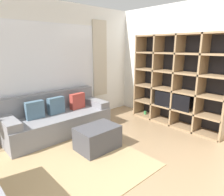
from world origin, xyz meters
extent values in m
cube|color=white|center=(0.00, 3.32, 1.35)|extent=(6.13, 0.07, 2.70)
cube|color=white|center=(0.00, 3.27, 1.45)|extent=(2.71, 0.01, 1.60)
cube|color=beige|center=(1.53, 3.26, 1.45)|extent=(0.44, 0.03, 1.90)
cube|color=white|center=(2.50, 1.64, 1.35)|extent=(0.07, 4.48, 2.70)
cube|color=tan|center=(-0.78, 1.73, 0.01)|extent=(2.89, 2.20, 0.01)
cube|color=#232328|center=(2.46, 1.44, 1.01)|extent=(0.02, 2.14, 2.03)
cube|color=#997A56|center=(2.25, 0.91, 1.01)|extent=(0.43, 0.04, 2.03)
cube|color=#997A56|center=(2.25, 1.44, 1.01)|extent=(0.43, 0.04, 2.03)
cube|color=#997A56|center=(2.25, 1.97, 1.01)|extent=(0.43, 0.04, 2.03)
cube|color=#997A56|center=(2.25, 2.51, 1.01)|extent=(0.43, 0.04, 2.03)
cube|color=#997A56|center=(2.25, 1.44, 0.02)|extent=(0.43, 2.14, 0.04)
cube|color=#997A56|center=(2.25, 1.44, 0.41)|extent=(0.43, 2.14, 0.04)
cube|color=#997A56|center=(2.25, 1.44, 0.81)|extent=(0.43, 2.14, 0.04)
cube|color=#997A56|center=(2.25, 1.44, 1.22)|extent=(0.43, 2.14, 0.04)
cube|color=#997A56|center=(2.25, 1.44, 1.62)|extent=(0.43, 2.14, 0.04)
cube|color=#997A56|center=(2.25, 1.44, 2.01)|extent=(0.43, 2.14, 0.04)
cube|color=black|center=(2.08, 1.45, 0.60)|extent=(0.04, 0.85, 0.34)
cube|color=black|center=(2.10, 1.45, 0.44)|extent=(0.10, 0.24, 0.03)
cube|color=red|center=(2.23, 1.19, 0.51)|extent=(0.09, 0.09, 0.17)
cylinder|color=#388947|center=(2.23, 2.27, 0.08)|extent=(0.07, 0.07, 0.08)
cube|color=white|center=(2.23, 1.18, 0.48)|extent=(0.08, 0.08, 0.11)
cube|color=gray|center=(0.02, 2.79, 0.21)|extent=(2.12, 0.86, 0.42)
cube|color=gray|center=(0.02, 3.13, 0.62)|extent=(2.12, 0.18, 0.40)
cube|color=gray|center=(-0.92, 2.79, 0.50)|extent=(0.24, 0.80, 0.14)
cube|color=gray|center=(0.96, 2.79, 0.50)|extent=(0.24, 0.80, 0.14)
cube|color=#AD3D33|center=(0.54, 2.85, 0.59)|extent=(0.35, 0.15, 0.34)
cube|color=slate|center=(0.02, 2.85, 0.59)|extent=(0.35, 0.15, 0.34)
cube|color=slate|center=(-0.42, 2.85, 0.59)|extent=(0.34, 0.12, 0.34)
cube|color=#47474C|center=(0.21, 1.74, 0.21)|extent=(0.72, 0.51, 0.42)
camera|label=1|loc=(-1.78, -0.81, 1.77)|focal=32.00mm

